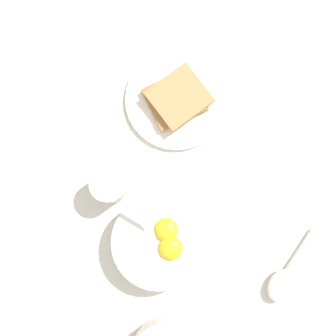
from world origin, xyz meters
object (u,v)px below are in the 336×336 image
at_px(egg_bowl, 160,241).
at_px(toast_plate, 176,100).
at_px(soup_spoon, 285,280).
at_px(toast_sandwich, 177,99).
at_px(drinking_cup, 110,185).

bearing_deg(egg_bowl, toast_plate, 16.12).
height_order(toast_plate, soup_spoon, soup_spoon).
distance_m(toast_sandwich, soup_spoon, 0.41).
bearing_deg(toast_sandwich, egg_bowl, -164.14).
distance_m(toast_sandwich, drinking_cup, 0.22).
distance_m(egg_bowl, toast_plate, 0.29).
height_order(toast_plate, toast_sandwich, toast_sandwich).
bearing_deg(egg_bowl, soup_spoon, -84.47).
xyz_separation_m(toast_plate, soup_spoon, (-0.25, -0.33, 0.01)).
xyz_separation_m(egg_bowl, drinking_cup, (0.06, 0.13, 0.01)).
height_order(egg_bowl, drinking_cup, egg_bowl).
distance_m(egg_bowl, toast_sandwich, 0.28).
relative_size(toast_plate, drinking_cup, 2.79).
bearing_deg(toast_plate, egg_bowl, -163.88).
bearing_deg(egg_bowl, drinking_cup, 64.60).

